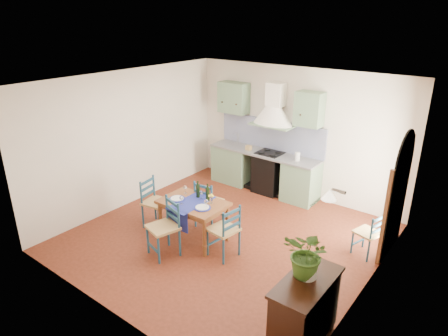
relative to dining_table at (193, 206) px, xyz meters
The scene contains 13 objects.
floor 0.87m from the dining_table, 42.60° to the left, with size 5.00×5.00×0.00m, color #461B0F.
back_wall 2.71m from the dining_table, 90.96° to the left, with size 5.00×0.96×2.80m.
right_wall 3.07m from the dining_table, 12.88° to the left, with size 0.26×5.00×2.80m.
left_wall 2.24m from the dining_table, 169.36° to the left, with size 0.04×5.00×2.80m, color beige.
ceiling 2.23m from the dining_table, 42.60° to the left, with size 5.00×5.00×0.01m, color white.
dining_table is the anchor object (origin of this frame).
chair_near 0.67m from the dining_table, 94.96° to the right, with size 0.57×0.57×0.98m.
chair_far 0.55m from the dining_table, 100.61° to the left, with size 0.48×0.48×0.94m.
chair_left 0.92m from the dining_table, behind, with size 0.51×0.51×0.95m.
chair_right 0.80m from the dining_table, ahead, with size 0.49×0.49×0.94m.
chair_spare 3.00m from the dining_table, 27.53° to the left, with size 0.46×0.46×0.80m.
sideboard 2.88m from the dining_table, 20.84° to the right, with size 0.50×1.05×0.94m.
potted_plant 2.87m from the dining_table, 19.87° to the right, with size 0.54×0.47×0.60m, color #375E1E.
Camera 1 is at (3.83, -5.02, 3.83)m, focal length 32.00 mm.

